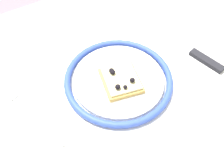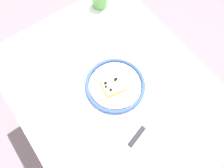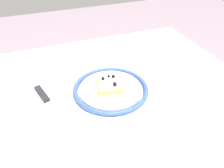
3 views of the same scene
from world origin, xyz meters
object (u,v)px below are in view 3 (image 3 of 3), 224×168
Objects in this scene: dining_table at (110,111)px; plate at (111,89)px; pizza_slice_near at (111,84)px; fork at (167,80)px; knife at (46,100)px.

dining_table is 0.11m from plate.
pizza_slice_near is at bearing 163.40° from dining_table.
dining_table is at bearing -16.60° from pizza_slice_near.
pizza_slice_near is (-0.00, 0.00, 0.12)m from dining_table.
fork is (-0.21, 0.03, 0.10)m from dining_table.
plate is at bearing -4.29° from fork.
fork is at bearing 172.85° from pizza_slice_near.
fork is at bearing 175.71° from plate.
pizza_slice_near reaches higher than dining_table.
knife reaches higher than fork.
plate reaches higher than fork.
dining_table is 0.23m from knife.
pizza_slice_near is 0.21m from knife.
plate is 0.02m from pizza_slice_near.
knife is (0.21, -0.02, -0.02)m from pizza_slice_near.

